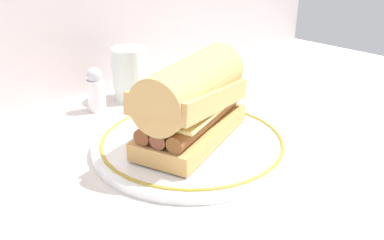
{
  "coord_description": "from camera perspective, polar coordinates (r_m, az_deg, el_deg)",
  "views": [
    {
      "loc": [
        -0.34,
        -0.37,
        0.29
      ],
      "look_at": [
        0.02,
        0.04,
        0.04
      ],
      "focal_mm": 38.09,
      "sensor_mm": 36.0,
      "label": 1
    }
  ],
  "objects": [
    {
      "name": "ground_plane",
      "position": [
        0.58,
        0.57,
        -5.8
      ],
      "size": [
        1.5,
        1.5,
        0.0
      ],
      "primitive_type": "plane",
      "color": "beige"
    },
    {
      "name": "plate",
      "position": [
        0.62,
        0.0,
        -3.15
      ],
      "size": [
        0.3,
        0.3,
        0.01
      ],
      "color": "white",
      "rests_on": "ground_plane"
    },
    {
      "name": "sausage_sandwich",
      "position": [
        0.59,
        0.0,
        2.84
      ],
      "size": [
        0.22,
        0.16,
        0.12
      ],
      "rotation": [
        0.0,
        0.0,
        0.35
      ],
      "color": "tan",
      "rests_on": "plate"
    },
    {
      "name": "drinking_glass",
      "position": [
        0.8,
        -8.6,
        5.91
      ],
      "size": [
        0.07,
        0.07,
        0.1
      ],
      "color": "silver",
      "rests_on": "ground_plane"
    },
    {
      "name": "salt_shaker",
      "position": [
        0.75,
        -13.32,
        4.15
      ],
      "size": [
        0.03,
        0.03,
        0.08
      ],
      "color": "white",
      "rests_on": "ground_plane"
    }
  ]
}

